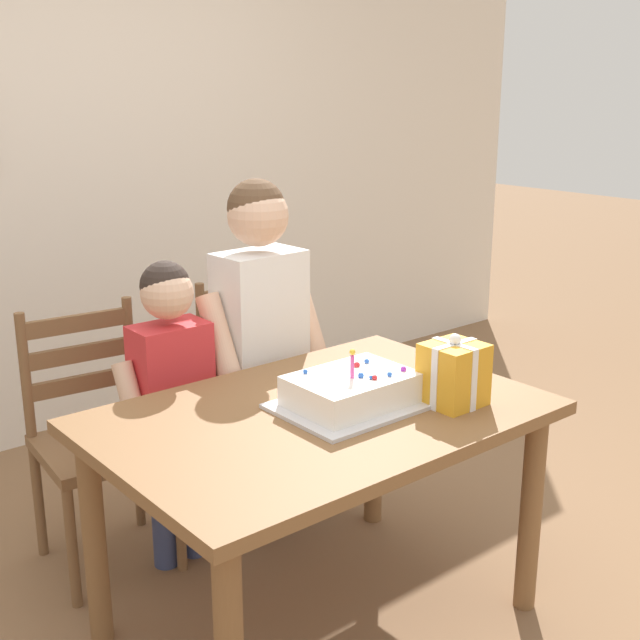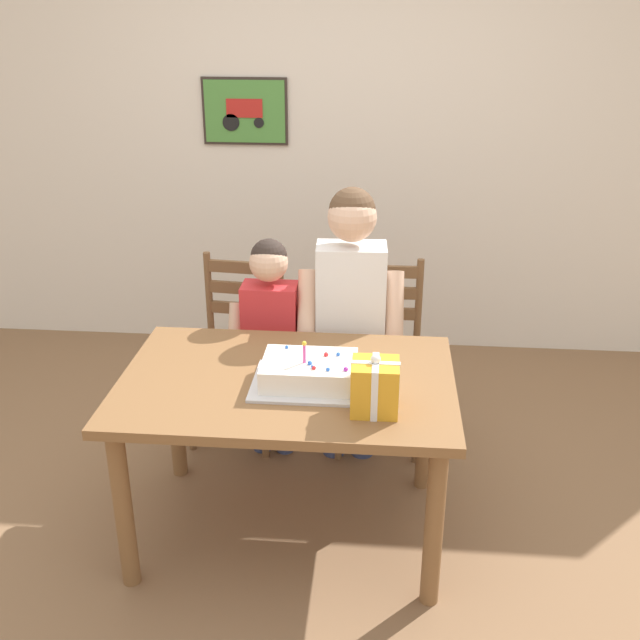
% 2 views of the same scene
% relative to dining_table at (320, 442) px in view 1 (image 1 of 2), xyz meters
% --- Properties ---
extents(ground_plane, '(20.00, 20.00, 0.00)m').
position_rel_dining_table_xyz_m(ground_plane, '(0.00, 0.00, -0.63)').
color(ground_plane, '#846042').
extents(back_wall, '(6.40, 0.11, 2.60)m').
position_rel_dining_table_xyz_m(back_wall, '(-0.00, 1.98, 0.67)').
color(back_wall, silver).
rests_on(back_wall, ground).
extents(dining_table, '(1.31, 0.89, 0.73)m').
position_rel_dining_table_xyz_m(dining_table, '(0.00, 0.00, 0.00)').
color(dining_table, brown).
rests_on(dining_table, ground).
extents(birthday_cake, '(0.44, 0.34, 0.19)m').
position_rel_dining_table_xyz_m(birthday_cake, '(0.09, -0.04, 0.15)').
color(birthday_cake, silver).
rests_on(birthday_cake, dining_table).
extents(gift_box_red_large, '(0.17, 0.16, 0.23)m').
position_rel_dining_table_xyz_m(gift_box_red_large, '(0.35, -0.21, 0.20)').
color(gift_box_red_large, gold).
rests_on(gift_box_red_large, dining_table).
extents(chair_left, '(0.46, 0.46, 0.92)m').
position_rel_dining_table_xyz_m(chair_left, '(-0.36, 0.79, -0.16)').
color(chair_left, brown).
rests_on(chair_left, ground).
extents(chair_right, '(0.43, 0.43, 0.92)m').
position_rel_dining_table_xyz_m(chair_right, '(0.36, 0.79, -0.16)').
color(chair_right, brown).
rests_on(chair_right, ground).
extents(child_older, '(0.49, 0.28, 1.35)m').
position_rel_dining_table_xyz_m(child_older, '(0.22, 0.60, 0.19)').
color(child_older, '#38426B').
rests_on(child_older, ground).
extents(child_younger, '(0.40, 0.23, 1.10)m').
position_rel_dining_table_xyz_m(child_younger, '(-0.16, 0.60, 0.04)').
color(child_younger, '#38426B').
rests_on(child_younger, ground).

